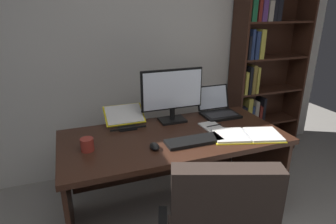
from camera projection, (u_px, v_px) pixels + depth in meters
wall_back at (138, 40)px, 2.79m from camera, size 4.66×0.12×2.71m
desk at (170, 153)px, 2.31m from camera, size 1.71×0.80×0.74m
bookshelf at (260, 71)px, 3.16m from camera, size 0.86×0.29×1.91m
monitor at (172, 95)px, 2.36m from camera, size 0.54×0.16×0.45m
laptop at (218, 109)px, 2.58m from camera, size 0.32×0.31×0.24m
keyboard at (194, 141)px, 2.05m from camera, size 0.42×0.15×0.02m
computer_mouse at (155, 146)px, 1.95m from camera, size 0.06×0.10×0.04m
reading_stand_with_book at (125, 117)px, 2.34m from camera, size 0.32×0.26×0.14m
open_binder at (247, 135)px, 2.14m from camera, size 0.57×0.40×0.02m
notepad at (212, 127)px, 2.31m from camera, size 0.16×0.22×0.01m
pen at (214, 125)px, 2.31m from camera, size 0.14×0.02×0.01m
coffee_mug at (87, 145)px, 1.92m from camera, size 0.09×0.09×0.09m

